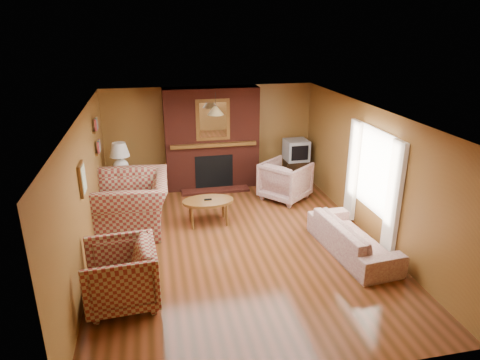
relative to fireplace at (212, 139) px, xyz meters
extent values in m
plane|color=#45250E|center=(0.00, -2.98, -1.18)|extent=(6.50, 6.50, 0.00)
plane|color=white|center=(0.00, -2.98, 1.22)|extent=(6.50, 6.50, 0.00)
plane|color=brown|center=(0.00, 0.27, 0.02)|extent=(6.50, 0.00, 6.50)
plane|color=brown|center=(0.00, -6.23, 0.02)|extent=(6.50, 0.00, 6.50)
plane|color=brown|center=(-2.50, -2.98, 0.02)|extent=(0.00, 6.50, 6.50)
plane|color=brown|center=(2.50, -2.98, 0.02)|extent=(0.00, 6.50, 6.50)
cube|color=#4C1910|center=(0.00, 0.02, 0.02)|extent=(2.20, 0.50, 2.40)
cube|color=black|center=(0.00, -0.21, -0.73)|extent=(0.90, 0.06, 0.80)
cube|color=#4C1910|center=(0.00, -0.38, -1.15)|extent=(1.60, 0.35, 0.06)
cube|color=brown|center=(0.00, -0.25, -0.06)|extent=(2.00, 0.18, 0.08)
cube|color=brown|center=(0.00, -0.22, 0.52)|extent=(0.78, 0.05, 0.95)
cube|color=white|center=(0.00, -0.25, 0.52)|extent=(0.62, 0.02, 0.80)
cube|color=beige|center=(2.44, -3.93, -0.13)|extent=(0.08, 0.35, 2.00)
cube|color=beige|center=(2.44, -2.43, -0.13)|extent=(0.08, 0.35, 2.00)
cube|color=white|center=(2.48, -3.18, 0.12)|extent=(0.03, 1.10, 1.50)
cube|color=brown|center=(-2.47, -1.08, 0.17)|extent=(0.06, 0.55, 0.04)
cube|color=brown|center=(-2.47, -1.08, 0.62)|extent=(0.06, 0.55, 0.04)
cube|color=brown|center=(-2.47, -3.28, 0.37)|extent=(0.04, 0.40, 0.50)
cube|color=silver|center=(-2.44, -3.28, 0.37)|extent=(0.01, 0.32, 0.42)
cylinder|color=black|center=(0.00, -0.68, 1.04)|extent=(0.01, 0.01, 0.35)
cone|color=tan|center=(0.00, -0.68, 0.82)|extent=(0.36, 0.36, 0.18)
imported|color=maroon|center=(-1.85, -1.93, -0.66)|extent=(1.45, 1.64, 1.04)
imported|color=maroon|center=(-1.95, -4.35, -0.72)|extent=(1.07, 1.04, 0.92)
imported|color=#C3B997|center=(1.90, -3.71, -0.89)|extent=(0.96, 2.06, 0.58)
imported|color=#C3B997|center=(1.49, -1.12, -0.75)|extent=(1.33, 1.33, 0.87)
ellipsoid|color=brown|center=(-0.39, -2.04, -0.71)|extent=(1.01, 0.63, 0.05)
cube|color=black|center=(-0.39, -2.04, -0.67)|extent=(0.15, 0.05, 0.02)
cylinder|color=brown|center=(-0.05, -1.83, -0.96)|extent=(0.05, 0.05, 0.45)
cylinder|color=brown|center=(-0.73, -1.83, -0.96)|extent=(0.05, 0.05, 0.45)
cylinder|color=brown|center=(-0.05, -2.24, -0.96)|extent=(0.05, 0.05, 0.45)
cylinder|color=brown|center=(-0.73, -2.24, -0.96)|extent=(0.05, 0.05, 0.45)
cube|color=brown|center=(-2.10, -0.53, -0.86)|extent=(0.51, 0.51, 0.65)
sphere|color=white|center=(-2.10, -0.53, -0.36)|extent=(0.34, 0.34, 0.34)
cylinder|color=black|center=(-2.10, -0.53, -0.17)|extent=(0.03, 0.03, 0.11)
cone|color=silver|center=(-2.10, -0.53, 0.03)|extent=(0.43, 0.43, 0.30)
cube|color=black|center=(2.05, -0.18, -0.88)|extent=(0.59, 0.54, 0.60)
cube|color=#9DA0A4|center=(2.05, -0.18, -0.33)|extent=(0.56, 0.54, 0.50)
cube|color=black|center=(2.05, -0.46, -0.33)|extent=(0.42, 0.03, 0.36)
camera|label=1|loc=(-1.37, -9.76, 2.62)|focal=32.00mm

